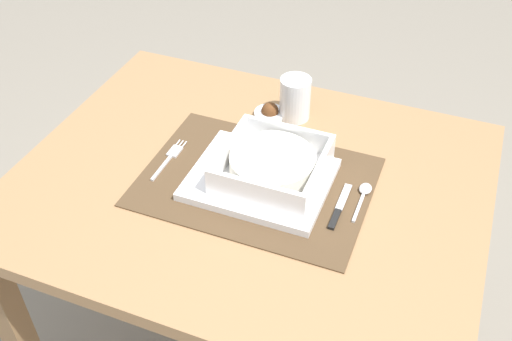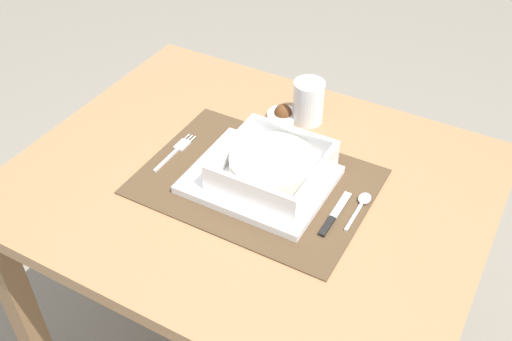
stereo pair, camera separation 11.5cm
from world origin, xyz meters
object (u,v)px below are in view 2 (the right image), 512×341
(fork, at_px, (177,150))
(butter_knife, at_px, (333,216))
(dining_table, at_px, (251,218))
(drinking_glass, at_px, (308,104))
(condiment_saucer, at_px, (283,114))
(porridge_bowl, at_px, (272,167))
(spoon, at_px, (362,202))

(fork, xyz_separation_m, butter_knife, (0.36, -0.02, 0.00))
(dining_table, distance_m, drinking_glass, 0.28)
(dining_table, distance_m, butter_knife, 0.23)
(dining_table, bearing_deg, butter_knife, -7.64)
(fork, distance_m, drinking_glass, 0.30)
(dining_table, bearing_deg, condiment_saucer, 99.76)
(fork, bearing_deg, butter_knife, -0.24)
(condiment_saucer, bearing_deg, porridge_bowl, -68.40)
(dining_table, relative_size, condiment_saucer, 12.98)
(fork, relative_size, drinking_glass, 1.39)
(dining_table, distance_m, condiment_saucer, 0.25)
(porridge_bowl, height_order, spoon, porridge_bowl)
(dining_table, relative_size, fork, 6.77)
(butter_knife, relative_size, drinking_glass, 1.30)
(dining_table, height_order, butter_knife, butter_knife)
(dining_table, relative_size, butter_knife, 7.24)
(dining_table, distance_m, fork, 0.21)
(fork, bearing_deg, dining_table, 4.16)
(spoon, xyz_separation_m, butter_knife, (-0.03, -0.06, -0.00))
(spoon, bearing_deg, fork, -172.89)
(fork, relative_size, butter_knife, 1.07)
(drinking_glass, bearing_deg, butter_knife, -55.83)
(spoon, bearing_deg, porridge_bowl, -168.91)
(spoon, xyz_separation_m, condiment_saucer, (-0.26, 0.18, 0.00))
(dining_table, height_order, fork, fork)
(butter_knife, distance_m, drinking_glass, 0.31)
(dining_table, height_order, drinking_glass, drinking_glass)
(fork, distance_m, butter_knife, 0.37)
(dining_table, bearing_deg, spoon, 8.64)
(porridge_bowl, xyz_separation_m, condiment_saucer, (-0.08, 0.21, -0.03))
(fork, height_order, drinking_glass, drinking_glass)
(butter_knife, height_order, drinking_glass, drinking_glass)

